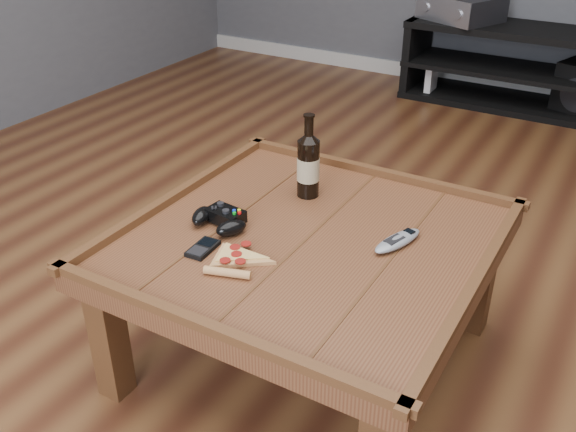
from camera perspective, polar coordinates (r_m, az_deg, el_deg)
The scene contains 11 objects.
ground at distance 2.12m, azimuth 1.63°, elevation -12.32°, with size 6.00×6.00×0.00m, color #452213.
baseboard at distance 4.66m, azimuth 20.04°, elevation 10.64°, with size 5.00×0.02×0.10m, color silver.
coffee_table at distance 1.89m, azimuth 1.79°, elevation -3.43°, with size 1.03×1.03×0.48m.
media_console at distance 4.37m, azimuth 19.78°, elevation 12.26°, with size 1.40×0.45×0.50m.
beer_bottle at distance 2.04m, azimuth 1.81°, elevation 4.66°, with size 0.07×0.07×0.28m.
game_controller at distance 1.91m, azimuth -6.06°, elevation -0.26°, with size 0.20×0.14×0.05m.
pizza_slice at distance 1.75m, azimuth -4.71°, elevation -3.83°, with size 0.20×0.26×0.02m.
smartphone at distance 1.81m, azimuth -7.58°, elevation -2.86°, with size 0.06×0.11×0.01m.
remote_control at distance 1.84m, azimuth 9.72°, elevation -2.17°, with size 0.11×0.19×0.03m.
av_receiver at distance 4.38m, azimuth 15.13°, elevation 17.48°, with size 0.55×0.51×0.15m.
game_console at distance 4.46m, azimuth 12.59°, elevation 11.54°, with size 0.10×0.17×0.21m.
Camera 1 is at (0.75, -1.40, 1.42)m, focal length 40.00 mm.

